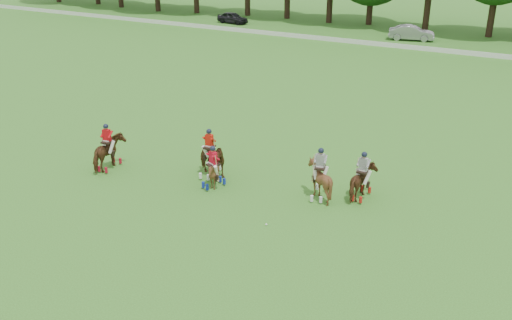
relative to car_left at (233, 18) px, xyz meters
The scene contains 10 objects.
ground 47.67m from the car_left, 63.09° to the right, with size 180.00×180.00×0.00m, color #31611B.
boundary_rail 22.04m from the car_left, 11.78° to the right, with size 120.00×0.10×0.44m, color white.
car_left is the anchor object (origin of this frame).
car_mid 21.39m from the car_left, ahead, with size 1.60×4.58×1.51m, color gray.
polo_red_a 43.13m from the car_left, 67.75° to the right, with size 1.29×2.11×2.40m.
polo_red_b 43.72m from the car_left, 60.92° to the right, with size 1.88×1.66×2.44m.
polo_red_c 45.04m from the car_left, 60.61° to the right, with size 1.47×1.54×2.09m.
polo_stripe_a 46.79m from the car_left, 52.34° to the right, with size 1.15×1.86×2.27m.
polo_stripe_b 46.43m from the car_left, 54.64° to the right, with size 1.67×1.80×2.41m.
polo_ball 48.76m from the car_left, 57.85° to the right, with size 0.09×0.09×0.09m, color white.
Camera 1 is at (13.78, -17.10, 11.74)m, focal length 40.00 mm.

